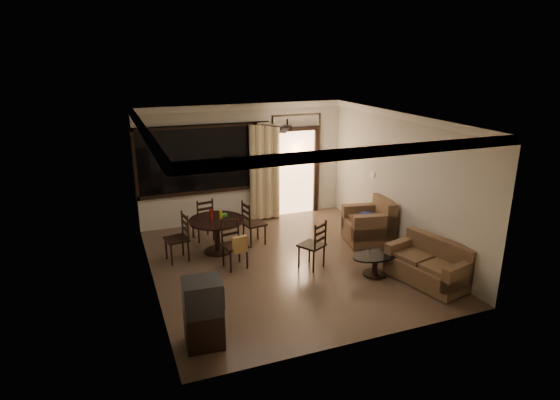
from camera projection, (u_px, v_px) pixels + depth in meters
name	position (u px, v px, depth m)	size (l,w,h in m)	color
ground	(287.00, 264.00, 9.08)	(5.50, 5.50, 0.00)	#7F6651
room_shell	(282.00, 151.00, 10.31)	(5.50, 6.70, 5.50)	beige
dining_table	(217.00, 226.00, 9.47)	(1.12, 1.12, 0.92)	black
dining_chair_west	(178.00, 247.00, 9.15)	(0.48, 0.48, 0.95)	black
dining_chair_east	(254.00, 231.00, 9.95)	(0.48, 0.48, 0.95)	black
dining_chair_south	(235.00, 253.00, 8.84)	(0.48, 0.53, 0.95)	black
dining_chair_north	(203.00, 227.00, 10.20)	(0.48, 0.48, 0.95)	black
tv_cabinet	(204.00, 313.00, 6.43)	(0.56, 0.50, 1.00)	black
sofa	(430.00, 266.00, 8.30)	(1.06, 1.55, 0.76)	#4F3224
armchair	(371.00, 225.00, 10.05)	(1.09, 1.09, 0.93)	#4F3224
coffee_table	(375.00, 261.00, 8.56)	(0.90, 0.54, 0.39)	black
side_chair	(312.00, 253.00, 8.85)	(0.57, 0.57, 0.95)	black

